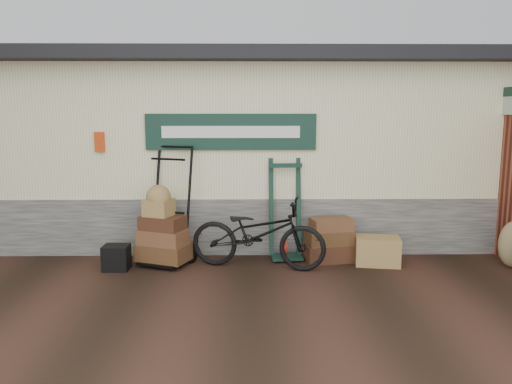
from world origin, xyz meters
The scene contains 8 objects.
ground centered at (0.00, 0.00, 0.00)m, with size 80.00×80.00×0.00m, color black.
station_building centered at (-0.01, 2.74, 1.61)m, with size 14.40×4.10×3.20m.
porter_trolley centered at (-1.22, 0.66, 0.89)m, with size 0.89×0.67×1.79m, color black, non-canonical shape.
green_barrow centered at (0.54, 0.85, 0.77)m, with size 0.56×0.47×1.54m, color #112E22, non-canonical shape.
suitcase_stack centered at (1.19, 0.69, 0.33)m, with size 0.75×0.47×0.67m, color #3D2213, non-canonical shape.
wicker_hamper centered at (1.89, 0.47, 0.21)m, with size 0.64×0.42×0.42m, color olive.
black_trunk centered at (-1.94, 0.28, 0.18)m, with size 0.36×0.31×0.36m, color black.
bicycle centered at (0.10, 0.33, 0.57)m, with size 1.97×0.69×1.15m, color black.
Camera 1 is at (-0.03, -6.68, 2.26)m, focal length 35.00 mm.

